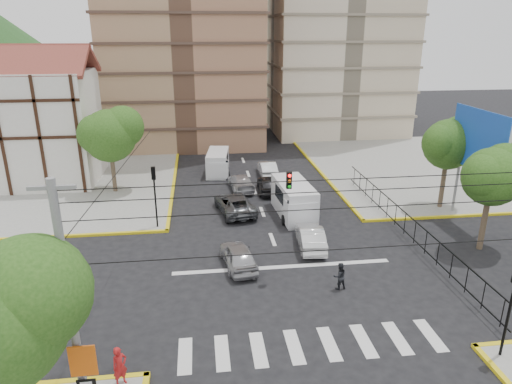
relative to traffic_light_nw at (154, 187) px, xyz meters
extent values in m
plane|color=black|center=(7.80, -7.80, -3.11)|extent=(160.00, 160.00, 0.00)
cube|color=gray|center=(-12.20, 12.20, -3.04)|extent=(26.00, 26.00, 0.15)
cube|color=gray|center=(27.80, 12.20, -3.04)|extent=(26.00, 26.00, 0.15)
cube|color=silver|center=(7.80, -13.80, -3.11)|extent=(12.00, 2.40, 0.01)
cube|color=silver|center=(7.80, -6.60, -3.11)|extent=(13.00, 0.40, 0.01)
cube|color=silver|center=(-11.20, 12.20, 1.89)|extent=(10.00, 8.00, 10.00)
cube|color=maroon|center=(-11.20, 10.30, 7.79)|extent=(10.80, 4.25, 2.65)
cube|color=maroon|center=(-11.20, 14.10, 7.79)|extent=(10.80, 4.25, 2.65)
cylinder|color=slate|center=(22.30, -3.80, -0.96)|extent=(0.20, 0.20, 4.00)
cylinder|color=slate|center=(22.30, 0.20, -0.96)|extent=(0.20, 0.20, 4.00)
cube|color=silver|center=(22.30, -1.80, 3.04)|extent=(0.25, 6.00, 4.00)
cube|color=blue|center=(22.10, -1.80, 3.04)|extent=(0.08, 6.20, 4.20)
sphere|color=#244D16|center=(-2.05, -17.50, 2.62)|extent=(3.68, 3.68, 3.68)
cylinder|color=#473828|center=(20.80, -5.80, -1.01)|extent=(0.36, 0.36, 4.20)
sphere|color=#244D16|center=(20.80, -5.80, 1.73)|extent=(3.60, 3.60, 3.60)
sphere|color=#244D16|center=(21.70, -5.50, 2.27)|extent=(2.88, 2.88, 2.88)
sphere|color=#244D16|center=(20.08, -6.10, 1.91)|extent=(2.70, 2.70, 2.70)
cylinder|color=#473828|center=(21.80, 1.20, -0.87)|extent=(0.36, 0.36, 4.48)
sphere|color=#244D16|center=(21.80, 1.20, 2.05)|extent=(3.80, 3.80, 3.80)
sphere|color=#244D16|center=(22.75, 1.50, 2.62)|extent=(3.04, 3.04, 3.04)
sphere|color=#244D16|center=(21.04, 0.90, 2.24)|extent=(2.85, 2.85, 2.85)
cylinder|color=#473828|center=(-4.20, 8.20, -1.01)|extent=(0.36, 0.36, 4.20)
sphere|color=#244D16|center=(-4.20, 8.20, 1.89)|extent=(4.40, 4.40, 4.40)
sphere|color=#244D16|center=(-3.10, 8.50, 2.55)|extent=(3.52, 3.52, 3.52)
sphere|color=#244D16|center=(-5.08, 7.90, 2.11)|extent=(3.30, 3.30, 3.30)
cylinder|color=black|center=(15.60, -15.60, -1.21)|extent=(0.12, 0.12, 3.50)
cylinder|color=black|center=(0.00, 0.00, -1.21)|extent=(0.12, 0.12, 3.50)
cube|color=black|center=(0.00, 0.00, 0.99)|extent=(0.28, 0.22, 0.90)
sphere|color=#FF0C0C|center=(0.00, 0.00, 1.29)|extent=(0.17, 0.17, 0.17)
cube|color=black|center=(7.80, -7.80, 2.69)|extent=(0.28, 0.22, 0.90)
cylinder|color=black|center=(7.80, -16.80, 3.14)|extent=(18.00, 0.03, 0.03)
cylinder|color=slate|center=(-1.20, -16.80, 1.54)|extent=(0.28, 0.28, 9.00)
cube|color=slate|center=(-1.20, -16.80, 5.74)|extent=(1.40, 0.12, 0.12)
cylinder|color=slate|center=(-1.00, -17.00, -1.36)|extent=(0.08, 0.08, 3.20)
cube|color=#E5590C|center=(-1.00, -17.05, -0.36)|extent=(0.90, 0.06, 1.20)
cube|color=black|center=(-1.00, -17.05, -1.26)|extent=(0.65, 0.05, 0.25)
cube|color=silver|center=(10.05, 1.27, -1.84)|extent=(2.59, 5.67, 2.54)
cube|color=silver|center=(10.05, -0.94, -2.01)|extent=(2.19, 1.47, 1.77)
cube|color=black|center=(10.05, -1.33, -1.40)|extent=(2.05, 0.24, 1.00)
cylinder|color=black|center=(9.00, -0.50, -2.72)|extent=(0.25, 0.77, 0.77)
cylinder|color=black|center=(11.11, -0.50, -2.72)|extent=(0.25, 0.77, 0.77)
cylinder|color=black|center=(9.00, 3.04, -2.72)|extent=(0.25, 0.77, 0.77)
cylinder|color=black|center=(11.11, 3.04, -2.72)|extent=(0.25, 0.77, 0.77)
cube|color=silver|center=(4.89, 12.84, -2.02)|extent=(2.48, 4.94, 2.18)
cube|color=silver|center=(4.89, 10.95, -2.17)|extent=(1.93, 1.36, 1.51)
cube|color=black|center=(4.89, 10.62, -1.65)|extent=(1.75, 0.32, 0.85)
cylinder|color=black|center=(3.99, 11.33, -2.78)|extent=(0.25, 0.66, 0.66)
cylinder|color=black|center=(5.79, 11.33, -2.78)|extent=(0.25, 0.66, 0.66)
cylinder|color=black|center=(3.99, 14.36, -2.78)|extent=(0.25, 0.66, 0.66)
cylinder|color=black|center=(5.79, 14.36, -2.78)|extent=(0.25, 0.66, 0.66)
imported|color=#A8A8AD|center=(5.19, -6.20, -2.40)|extent=(2.26, 4.39, 1.43)
imported|color=silver|center=(10.03, -4.19, -2.39)|extent=(1.91, 4.51, 1.45)
imported|color=#525559|center=(5.68, 2.31, -2.39)|extent=(3.26, 5.54, 1.45)
imported|color=#B5B5BA|center=(6.66, 7.70, -2.45)|extent=(2.31, 4.73, 1.33)
imported|color=black|center=(8.95, 6.69, -2.38)|extent=(1.98, 4.40, 1.47)
imported|color=white|center=(9.58, 11.49, -2.41)|extent=(1.51, 4.29, 1.41)
imported|color=#AD1A1C|center=(-0.22, -15.31, -2.13)|extent=(0.72, 0.69, 1.66)
imported|color=black|center=(10.39, -9.36, -2.34)|extent=(0.85, 0.72, 1.55)
camera|label=1|loc=(3.21, -30.23, 10.13)|focal=32.00mm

